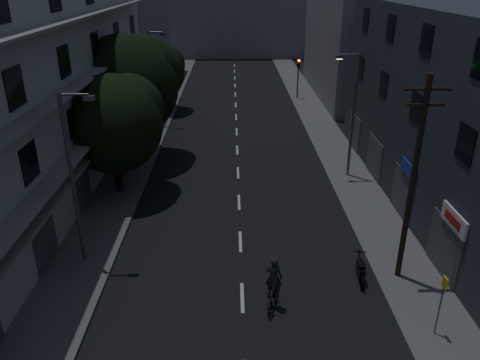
{
  "coord_description": "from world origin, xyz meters",
  "views": [
    {
      "loc": [
        -0.37,
        -9.53,
        12.57
      ],
      "look_at": [
        0.0,
        12.0,
        3.0
      ],
      "focal_mm": 35.0,
      "sensor_mm": 36.0,
      "label": 1
    }
  ],
  "objects_px": {
    "motorcycle": "(360,271)",
    "cyclist": "(273,290)",
    "utility_pole": "(413,179)",
    "bus_stop_sign": "(442,295)"
  },
  "relations": [
    {
      "from": "motorcycle",
      "to": "cyclist",
      "type": "xyz_separation_m",
      "value": [
        -4.02,
        -1.73,
        0.31
      ]
    },
    {
      "from": "motorcycle",
      "to": "utility_pole",
      "type": "bearing_deg",
      "value": 10.81
    },
    {
      "from": "bus_stop_sign",
      "to": "cyclist",
      "type": "xyz_separation_m",
      "value": [
        -5.94,
        1.86,
        -1.09
      ]
    },
    {
      "from": "motorcycle",
      "to": "bus_stop_sign",
      "type": "bearing_deg",
      "value": -55.51
    },
    {
      "from": "bus_stop_sign",
      "to": "motorcycle",
      "type": "relative_size",
      "value": 1.33
    },
    {
      "from": "bus_stop_sign",
      "to": "motorcycle",
      "type": "xyz_separation_m",
      "value": [
        -1.92,
        3.58,
        -1.41
      ]
    },
    {
      "from": "bus_stop_sign",
      "to": "utility_pole",
      "type": "bearing_deg",
      "value": 92.75
    },
    {
      "from": "utility_pole",
      "to": "motorcycle",
      "type": "relative_size",
      "value": 4.73
    },
    {
      "from": "bus_stop_sign",
      "to": "cyclist",
      "type": "height_order",
      "value": "bus_stop_sign"
    },
    {
      "from": "utility_pole",
      "to": "bus_stop_sign",
      "type": "relative_size",
      "value": 3.56
    }
  ]
}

